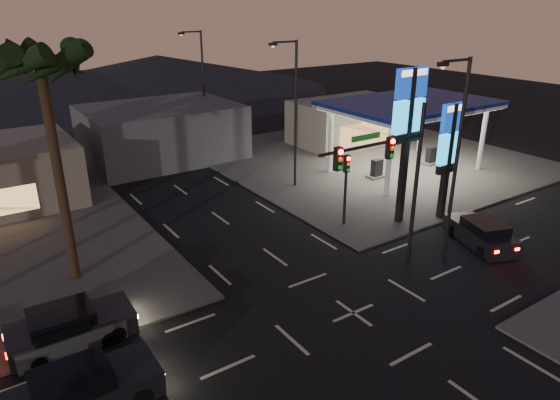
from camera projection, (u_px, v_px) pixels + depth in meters
ground at (353, 313)px, 21.05m from camera, size 140.00×140.00×0.00m
corner_lot_ne at (368, 159)px, 41.68m from camera, size 24.00×24.00×0.12m
gas_station at (410, 106)px, 36.75m from camera, size 12.20×8.20×5.47m
convenience_store at (348, 122)px, 45.85m from camera, size 10.00×6.00×4.00m
pylon_sign_tall at (409, 116)px, 27.35m from camera, size 2.20×0.35×9.00m
pylon_sign_short at (449, 144)px, 28.52m from camera, size 1.60×0.35×7.00m
traffic_signal_mast at (392, 168)px, 22.61m from camera, size 6.10×0.39×8.00m
pedestal_signal at (346, 179)px, 28.21m from camera, size 0.32×0.39×4.30m
streetlight_near at (455, 152)px, 23.25m from camera, size 2.14×0.25×10.00m
streetlight_mid at (293, 107)px, 33.26m from camera, size 2.14×0.25×10.00m
streetlight_far at (201, 81)px, 44.03m from camera, size 2.14×0.25×10.00m
palm_a at (42, 76)px, 20.19m from camera, size 4.41×4.41×10.86m
building_far_mid at (162, 132)px, 41.29m from camera, size 12.00×9.00×4.40m
hill_right at (158, 73)px, 74.13m from camera, size 50.00×50.00×5.00m
hill_center at (51, 85)px, 66.50m from camera, size 60.00×60.00×4.00m
car_lane_a_front at (82, 391)px, 15.80m from camera, size 4.82×2.07×1.56m
car_lane_b_front at (67, 334)px, 18.76m from camera, size 4.03×1.74×1.30m
car_lane_b_mid at (70, 327)px, 18.98m from camera, size 4.73×2.11×1.52m
suv_station at (481, 233)px, 26.75m from camera, size 3.17×4.69×1.45m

